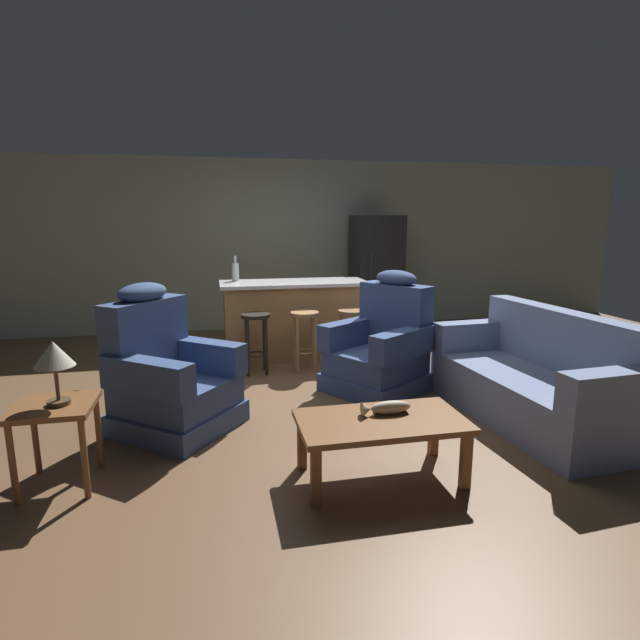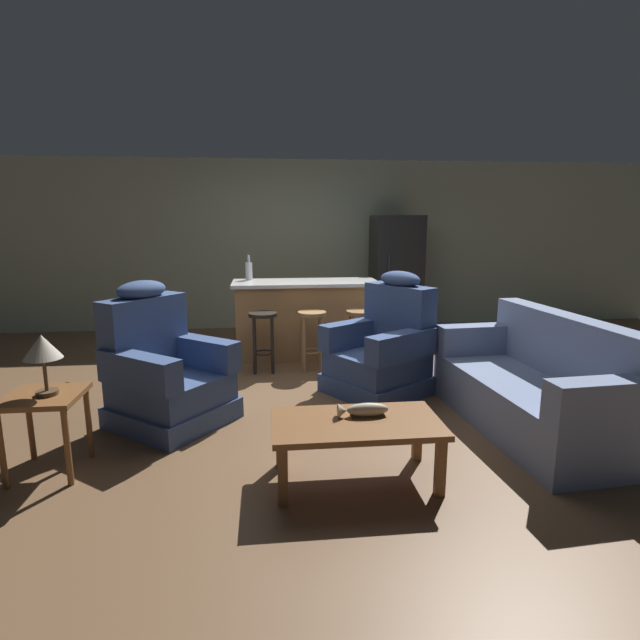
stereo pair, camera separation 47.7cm
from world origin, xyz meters
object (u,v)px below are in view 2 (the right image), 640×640
(end_table, at_px, (45,408))
(bar_stool_left, at_px, (263,331))
(couch, at_px, (537,389))
(recliner_near_lamp, at_px, (164,373))
(recliner_near_island, at_px, (383,350))
(bottle_tall_green, at_px, (249,271))
(refrigerator, at_px, (396,275))
(kitchen_island, at_px, (306,318))
(bar_stool_middle, at_px, (312,330))
(coffee_table, at_px, (356,429))
(bar_stool_right, at_px, (360,329))
(fish_figurine, at_px, (363,410))
(table_lamp, at_px, (42,350))

(end_table, xyz_separation_m, bar_stool_left, (1.46, 2.16, 0.01))
(couch, height_order, recliner_near_lamp, recliner_near_lamp)
(recliner_near_island, xyz_separation_m, end_table, (-2.64, -1.36, 0.04))
(recliner_near_lamp, xyz_separation_m, bottle_tall_green, (0.66, 2.18, 0.65))
(couch, bearing_deg, bottle_tall_green, -52.09)
(refrigerator, bearing_deg, kitchen_island, -140.65)
(recliner_near_lamp, bearing_deg, bar_stool_middle, 82.30)
(recliner_near_lamp, bearing_deg, refrigerator, 86.54)
(end_table, distance_m, refrigerator, 5.29)
(coffee_table, bearing_deg, kitchen_island, 91.39)
(recliner_near_island, relative_size, refrigerator, 0.68)
(kitchen_island, xyz_separation_m, refrigerator, (1.46, 1.20, 0.40))
(coffee_table, xyz_separation_m, end_table, (-2.06, 0.34, 0.10))
(couch, distance_m, bottle_tall_green, 3.66)
(couch, distance_m, end_table, 3.70)
(recliner_near_lamp, bearing_deg, bar_stool_left, 96.41)
(recliner_near_lamp, bearing_deg, bar_stool_right, 72.91)
(fish_figurine, xyz_separation_m, bar_stool_middle, (-0.11, 2.43, 0.01))
(couch, xyz_separation_m, bar_stool_middle, (-1.68, 1.83, 0.13))
(bar_stool_right, bearing_deg, bottle_tall_green, 146.52)
(couch, distance_m, table_lamp, 3.70)
(table_lamp, relative_size, bar_stool_middle, 0.60)
(end_table, xyz_separation_m, table_lamp, (0.04, -0.02, 0.41))
(coffee_table, distance_m, bar_stool_right, 2.55)
(couch, xyz_separation_m, end_table, (-3.69, -0.33, 0.12))
(table_lamp, distance_m, kitchen_island, 3.44)
(couch, bearing_deg, recliner_near_island, -48.66)
(recliner_near_lamp, distance_m, bar_stool_middle, 1.92)
(couch, distance_m, recliner_near_lamp, 3.10)
(refrigerator, bearing_deg, fish_figurine, -107.37)
(coffee_table, xyz_separation_m, table_lamp, (-2.03, 0.33, 0.50))
(table_lamp, xyz_separation_m, bottle_tall_green, (1.25, 3.02, 0.20))
(fish_figurine, relative_size, table_lamp, 0.83)
(bar_stool_left, xyz_separation_m, bar_stool_right, (1.10, 0.00, 0.00))
(couch, bearing_deg, end_table, 1.10)
(kitchen_island, distance_m, bar_stool_right, 0.85)
(table_lamp, bearing_deg, bottle_tall_green, 67.47)
(end_table, bearing_deg, bar_stool_middle, 47.08)
(coffee_table, relative_size, bar_stool_right, 1.62)
(kitchen_island, bearing_deg, fish_figurine, -87.57)
(couch, relative_size, bar_stool_left, 2.87)
(recliner_near_lamp, bearing_deg, coffee_table, -0.76)
(kitchen_island, relative_size, bar_stool_right, 2.65)
(end_table, bearing_deg, recliner_near_lamp, 52.79)
(coffee_table, height_order, bar_stool_right, bar_stool_right)
(coffee_table, distance_m, bar_stool_left, 2.58)
(table_lamp, relative_size, bottle_tall_green, 1.31)
(fish_figurine, xyz_separation_m, kitchen_island, (-0.13, 3.06, 0.02))
(fish_figurine, distance_m, kitchen_island, 3.07)
(bar_stool_middle, distance_m, refrigerator, 2.36)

